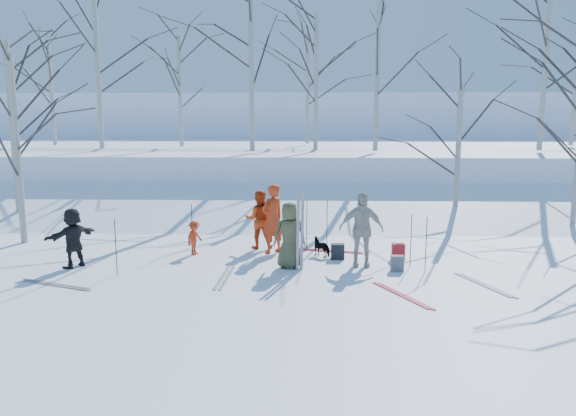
{
  "coord_description": "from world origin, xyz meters",
  "views": [
    {
      "loc": [
        0.48,
        -12.94,
        3.77
      ],
      "look_at": [
        0.0,
        1.5,
        1.3
      ],
      "focal_mm": 35.0,
      "sensor_mm": 36.0,
      "label": 1
    }
  ],
  "objects_px": {
    "skier_olive_center": "(290,235)",
    "skier_redor_behind": "(259,219)",
    "skier_red_north": "(272,219)",
    "dog": "(322,247)",
    "backpack_red": "(398,252)",
    "skier_red_seated": "(195,238)",
    "skier_grey_west": "(73,238)",
    "backpack_grey": "(397,263)",
    "backpack_dark": "(338,251)",
    "skier_cream_east": "(361,229)"
  },
  "relations": [
    {
      "from": "skier_olive_center",
      "to": "skier_red_seated",
      "type": "height_order",
      "value": "skier_olive_center"
    },
    {
      "from": "skier_red_seated",
      "to": "backpack_dark",
      "type": "relative_size",
      "value": 2.29
    },
    {
      "from": "skier_redor_behind",
      "to": "backpack_red",
      "type": "height_order",
      "value": "skier_redor_behind"
    },
    {
      "from": "dog",
      "to": "skier_red_north",
      "type": "bearing_deg",
      "value": -64.43
    },
    {
      "from": "skier_redor_behind",
      "to": "backpack_dark",
      "type": "bearing_deg",
      "value": 147.38
    },
    {
      "from": "skier_red_seated",
      "to": "skier_redor_behind",
      "type": "bearing_deg",
      "value": -40.81
    },
    {
      "from": "backpack_red",
      "to": "backpack_grey",
      "type": "distance_m",
      "value": 1.09
    },
    {
      "from": "backpack_grey",
      "to": "backpack_dark",
      "type": "distance_m",
      "value": 1.75
    },
    {
      "from": "skier_cream_east",
      "to": "dog",
      "type": "xyz_separation_m",
      "value": [
        -0.93,
        0.91,
        -0.67
      ]
    },
    {
      "from": "skier_olive_center",
      "to": "skier_red_seated",
      "type": "distance_m",
      "value": 2.88
    },
    {
      "from": "skier_cream_east",
      "to": "backpack_dark",
      "type": "xyz_separation_m",
      "value": [
        -0.54,
        0.63,
        -0.73
      ]
    },
    {
      "from": "skier_cream_east",
      "to": "skier_grey_west",
      "type": "xyz_separation_m",
      "value": [
        -7.07,
        -0.35,
        -0.19
      ]
    },
    {
      "from": "backpack_grey",
      "to": "dog",
      "type": "bearing_deg",
      "value": 142.4
    },
    {
      "from": "skier_olive_center",
      "to": "skier_red_north",
      "type": "xyz_separation_m",
      "value": [
        -0.51,
        1.49,
        0.12
      ]
    },
    {
      "from": "skier_red_north",
      "to": "backpack_dark",
      "type": "relative_size",
      "value": 4.7
    },
    {
      "from": "skier_red_seated",
      "to": "backpack_grey",
      "type": "xyz_separation_m",
      "value": [
        5.18,
        -1.45,
        -0.27
      ]
    },
    {
      "from": "skier_olive_center",
      "to": "backpack_dark",
      "type": "distance_m",
      "value": 1.62
    },
    {
      "from": "skier_red_north",
      "to": "skier_redor_behind",
      "type": "xyz_separation_m",
      "value": [
        -0.41,
        0.52,
        -0.12
      ]
    },
    {
      "from": "skier_olive_center",
      "to": "dog",
      "type": "height_order",
      "value": "skier_olive_center"
    },
    {
      "from": "skier_grey_west",
      "to": "backpack_dark",
      "type": "height_order",
      "value": "skier_grey_west"
    },
    {
      "from": "dog",
      "to": "backpack_red",
      "type": "xyz_separation_m",
      "value": [
        1.96,
        -0.29,
        -0.04
      ]
    },
    {
      "from": "skier_red_seated",
      "to": "dog",
      "type": "relative_size",
      "value": 1.52
    },
    {
      "from": "skier_cream_east",
      "to": "backpack_dark",
      "type": "height_order",
      "value": "skier_cream_east"
    },
    {
      "from": "skier_red_north",
      "to": "backpack_dark",
      "type": "bearing_deg",
      "value": 118.18
    },
    {
      "from": "skier_olive_center",
      "to": "backpack_red",
      "type": "xyz_separation_m",
      "value": [
        2.79,
        0.85,
        -0.61
      ]
    },
    {
      "from": "dog",
      "to": "backpack_grey",
      "type": "relative_size",
      "value": 1.58
    },
    {
      "from": "skier_redor_behind",
      "to": "backpack_red",
      "type": "relative_size",
      "value": 3.88
    },
    {
      "from": "skier_cream_east",
      "to": "skier_grey_west",
      "type": "height_order",
      "value": "skier_cream_east"
    },
    {
      "from": "skier_red_seated",
      "to": "skier_red_north",
      "type": "bearing_deg",
      "value": -58.67
    },
    {
      "from": "skier_cream_east",
      "to": "skier_red_north",
      "type": "bearing_deg",
      "value": 154.27
    },
    {
      "from": "skier_cream_east",
      "to": "skier_red_seated",
      "type": "bearing_deg",
      "value": 170.31
    },
    {
      "from": "skier_grey_west",
      "to": "backpack_grey",
      "type": "distance_m",
      "value": 7.92
    },
    {
      "from": "skier_red_north",
      "to": "skier_redor_behind",
      "type": "distance_m",
      "value": 0.67
    },
    {
      "from": "skier_red_north",
      "to": "dog",
      "type": "distance_m",
      "value": 1.54
    },
    {
      "from": "skier_redor_behind",
      "to": "skier_red_north",
      "type": "bearing_deg",
      "value": 123.58
    },
    {
      "from": "skier_olive_center",
      "to": "skier_redor_behind",
      "type": "bearing_deg",
      "value": -68.98
    },
    {
      "from": "skier_redor_behind",
      "to": "backpack_red",
      "type": "bearing_deg",
      "value": 158.23
    },
    {
      "from": "skier_olive_center",
      "to": "skier_red_north",
      "type": "height_order",
      "value": "skier_red_north"
    },
    {
      "from": "skier_grey_west",
      "to": "skier_olive_center",
      "type": "bearing_deg",
      "value": 125.49
    },
    {
      "from": "skier_red_north",
      "to": "backpack_grey",
      "type": "bearing_deg",
      "value": 109.21
    },
    {
      "from": "skier_red_north",
      "to": "dog",
      "type": "xyz_separation_m",
      "value": [
        1.34,
        -0.35,
        -0.69
      ]
    },
    {
      "from": "skier_olive_center",
      "to": "skier_redor_behind",
      "type": "relative_size",
      "value": 1.0
    },
    {
      "from": "backpack_red",
      "to": "skier_cream_east",
      "type": "bearing_deg",
      "value": -148.97
    },
    {
      "from": "skier_redor_behind",
      "to": "backpack_dark",
      "type": "height_order",
      "value": "skier_redor_behind"
    },
    {
      "from": "dog",
      "to": "skier_cream_east",
      "type": "bearing_deg",
      "value": 85.78
    },
    {
      "from": "skier_red_north",
      "to": "skier_cream_east",
      "type": "xyz_separation_m",
      "value": [
        2.27,
        -1.25,
        -0.01
      ]
    },
    {
      "from": "skier_red_north",
      "to": "skier_grey_west",
      "type": "distance_m",
      "value": 5.07
    },
    {
      "from": "skier_cream_east",
      "to": "skier_redor_behind",
      "type": "bearing_deg",
      "value": 149.66
    },
    {
      "from": "skier_red_seated",
      "to": "backpack_grey",
      "type": "height_order",
      "value": "skier_red_seated"
    },
    {
      "from": "skier_cream_east",
      "to": "backpack_grey",
      "type": "bearing_deg",
      "value": -25.19
    }
  ]
}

